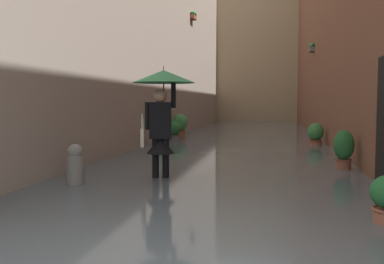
# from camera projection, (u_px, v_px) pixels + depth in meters

# --- Properties ---
(ground_plane) EXTENTS (67.23, 67.23, 0.00)m
(ground_plane) POSITION_uv_depth(u_px,v_px,m) (243.00, 141.00, 16.27)
(ground_plane) COLOR slate
(flood_water) EXTENTS (6.32, 32.89, 0.16)m
(flood_water) POSITION_uv_depth(u_px,v_px,m) (243.00, 139.00, 16.27)
(flood_water) COLOR #515B60
(flood_water) RESTS_ON ground_plane
(building_facade_far) EXTENTS (9.12, 1.80, 10.05)m
(building_facade_far) POSITION_uv_depth(u_px,v_px,m) (257.00, 52.00, 30.00)
(building_facade_far) COLOR tan
(building_facade_far) RESTS_ON ground_plane
(person_wading) EXTENTS (1.10, 1.10, 2.12)m
(person_wading) POSITION_uv_depth(u_px,v_px,m) (162.00, 100.00, 7.46)
(person_wading) COLOR black
(person_wading) RESTS_ON ground_plane
(potted_plant_far_right) EXTENTS (0.59, 0.59, 1.04)m
(potted_plant_far_right) POSITION_uv_depth(u_px,v_px,m) (180.00, 125.00, 16.59)
(potted_plant_far_right) COLOR #9E563D
(potted_plant_far_right) RESTS_ON ground_plane
(potted_plant_near_left) EXTENTS (0.40, 0.40, 0.94)m
(potted_plant_near_left) POSITION_uv_depth(u_px,v_px,m) (344.00, 150.00, 8.52)
(potted_plant_near_left) COLOR brown
(potted_plant_near_left) RESTS_ON ground_plane
(potted_plant_near_right) EXTENTS (0.39, 0.39, 0.74)m
(potted_plant_near_right) POSITION_uv_depth(u_px,v_px,m) (161.00, 138.00, 13.04)
(potted_plant_near_right) COLOR #9E563D
(potted_plant_near_right) RESTS_ON ground_plane
(potted_plant_far_left) EXTENTS (0.50, 0.50, 0.83)m
(potted_plant_far_left) POSITION_uv_depth(u_px,v_px,m) (316.00, 135.00, 13.48)
(potted_plant_far_left) COLOR #9E563D
(potted_plant_far_left) RESTS_ON ground_plane
(potted_plant_mid_right) EXTENTS (0.48, 0.48, 0.83)m
(potted_plant_mid_right) POSITION_uv_depth(u_px,v_px,m) (174.00, 132.00, 14.92)
(potted_plant_mid_right) COLOR #66605B
(potted_plant_mid_right) RESTS_ON ground_plane
(mooring_bollard) EXTENTS (0.28, 0.28, 0.82)m
(mooring_bollard) POSITION_uv_depth(u_px,v_px,m) (75.00, 169.00, 6.93)
(mooring_bollard) COLOR gray
(mooring_bollard) RESTS_ON ground_plane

